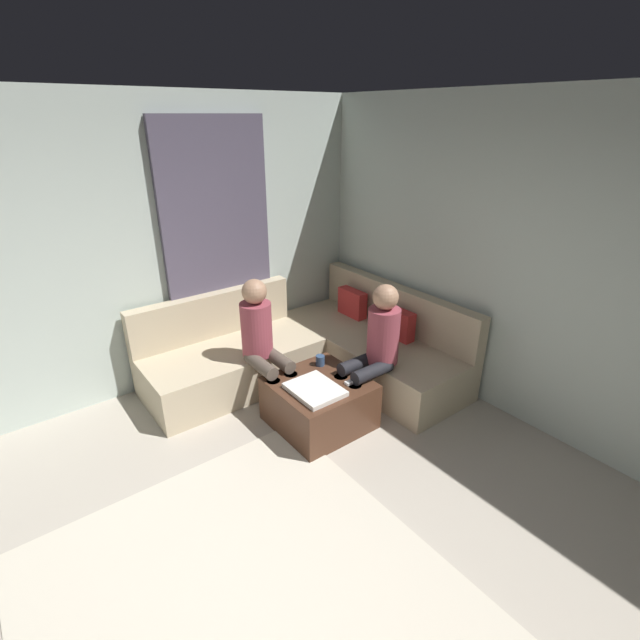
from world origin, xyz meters
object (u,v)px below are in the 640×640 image
Objects in this scene: sectional_couch at (312,350)px; person_on_couch_back at (375,346)px; coffee_mug at (320,360)px; game_remote at (353,381)px; person_on_couch_side at (263,340)px; ottoman at (319,402)px.

sectional_couch is 2.12× the size of person_on_couch_back.
coffee_mug reaches higher than game_remote.
person_on_couch_back is at bearing 3.76° from sectional_couch.
person_on_couch_back reaches higher than coffee_mug.
coffee_mug is 0.55m from person_on_couch_side.
person_on_couch_side is (-0.55, -0.21, 0.45)m from ottoman.
ottoman is at bearing -32.65° from sectional_couch.
ottoman is 8.00× the size of coffee_mug.
person_on_couch_back reaches higher than ottoman.
sectional_couch is at bearing 165.39° from game_remote.
sectional_couch is 26.84× the size of coffee_mug.
coffee_mug is 0.52m from person_on_couch_back.
person_on_couch_back is (0.84, 0.06, 0.38)m from sectional_couch.
person_on_couch_side reaches higher than sectional_couch.
person_on_couch_back reaches higher than game_remote.
ottoman is 5.07× the size of game_remote.
game_remote is at bearing 99.03° from person_on_couch_back.
coffee_mug is at bearing 140.71° from ottoman.
coffee_mug reaches higher than ottoman.
person_on_couch_side reaches higher than game_remote.
game_remote is at bearing 50.71° from ottoman.
sectional_couch is 0.77m from person_on_couch_side.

